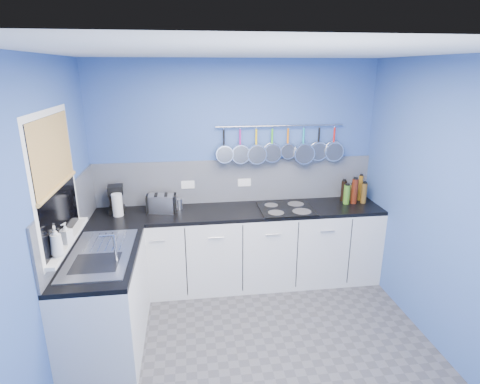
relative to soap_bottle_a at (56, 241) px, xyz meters
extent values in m
cube|color=#47474C|center=(1.53, 0.01, -1.18)|extent=(3.20, 3.00, 0.02)
cube|color=white|center=(1.53, 0.01, 1.34)|extent=(3.20, 3.00, 0.02)
cube|color=#38579E|center=(1.53, 1.52, 0.08)|extent=(3.20, 0.02, 2.50)
cube|color=#38579E|center=(1.53, -1.50, 0.08)|extent=(3.20, 0.02, 2.50)
cube|color=#38579E|center=(-0.08, 0.01, 0.08)|extent=(0.02, 3.00, 2.50)
cube|color=#38579E|center=(3.14, 0.01, 0.08)|extent=(0.02, 3.00, 2.50)
cube|color=gray|center=(1.53, 1.49, -0.02)|extent=(3.20, 0.02, 0.50)
cube|color=gray|center=(-0.06, 0.61, -0.02)|extent=(0.02, 1.80, 0.50)
cube|color=silver|center=(1.53, 1.21, -0.74)|extent=(3.20, 0.60, 0.86)
cube|color=black|center=(1.53, 1.21, -0.29)|extent=(3.20, 0.60, 0.04)
cube|color=silver|center=(0.23, 0.31, -0.74)|extent=(0.60, 1.20, 0.86)
cube|color=black|center=(0.23, 0.31, -0.29)|extent=(0.60, 1.20, 0.04)
cube|color=white|center=(-0.05, 0.31, 0.38)|extent=(0.01, 1.00, 1.10)
cube|color=black|center=(-0.04, 0.31, 0.38)|extent=(0.01, 0.90, 1.00)
cube|color=tan|center=(-0.03, 0.31, 0.61)|extent=(0.01, 0.90, 0.55)
cube|color=white|center=(-0.02, 0.31, -0.13)|extent=(0.10, 0.98, 0.03)
cube|color=silver|center=(0.23, 0.31, -0.27)|extent=(0.50, 0.95, 0.01)
cube|color=white|center=(0.98, 1.48, -0.04)|extent=(0.15, 0.01, 0.09)
cube|color=white|center=(1.63, 1.48, -0.04)|extent=(0.15, 0.01, 0.09)
cylinder|color=silver|center=(2.03, 1.46, 0.61)|extent=(1.45, 0.02, 0.02)
imported|color=white|center=(0.00, 0.00, 0.00)|extent=(0.12, 0.12, 0.24)
imported|color=white|center=(0.00, 0.23, -0.03)|extent=(0.10, 0.10, 0.17)
cylinder|color=white|center=(0.24, 1.20, -0.15)|extent=(0.13, 0.13, 0.24)
cube|color=silver|center=(0.69, 1.26, -0.17)|extent=(0.33, 0.24, 0.19)
cylinder|color=silver|center=(0.87, 1.32, -0.21)|extent=(0.10, 0.10, 0.12)
cube|color=black|center=(2.05, 1.15, -0.26)|extent=(0.59, 0.52, 0.01)
cylinder|color=#8C5914|center=(2.99, 1.34, -0.12)|extent=(0.05, 0.05, 0.30)
cylinder|color=brown|center=(2.90, 1.34, -0.18)|extent=(0.06, 0.06, 0.19)
cylinder|color=black|center=(2.79, 1.34, -0.15)|extent=(0.06, 0.06, 0.24)
cylinder|color=brown|center=(2.99, 1.24, -0.15)|extent=(0.07, 0.07, 0.23)
cylinder|color=#4C190C|center=(2.88, 1.24, -0.13)|extent=(0.07, 0.07, 0.29)
cylinder|color=#3F721E|center=(2.78, 1.24, -0.16)|extent=(0.07, 0.07, 0.22)
camera|label=1|loc=(1.00, -2.78, 1.22)|focal=28.98mm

